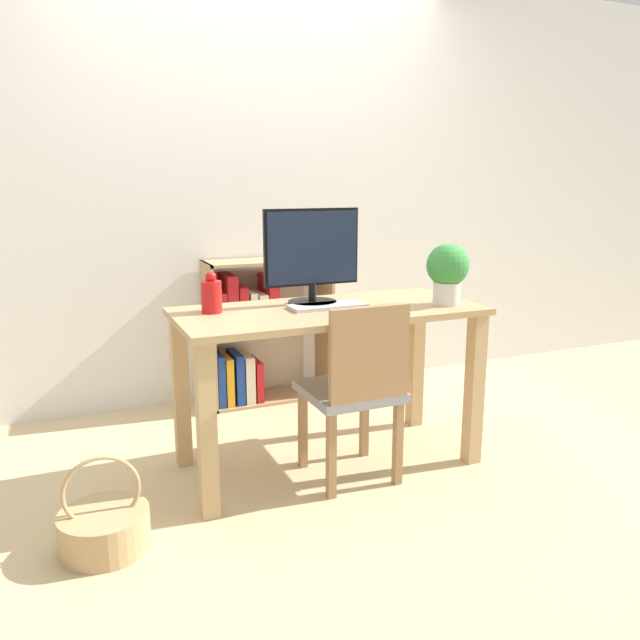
% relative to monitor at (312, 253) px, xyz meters
% --- Properties ---
extents(ground_plane, '(10.00, 10.00, 0.00)m').
position_rel_monitor_xyz_m(ground_plane, '(0.03, -0.12, -1.00)').
color(ground_plane, '#CCB284').
extents(wall_back, '(8.00, 0.05, 2.60)m').
position_rel_monitor_xyz_m(wall_back, '(0.03, 1.04, 0.30)').
color(wall_back, silver).
rests_on(wall_back, ground_plane).
extents(desk, '(1.39, 0.63, 0.76)m').
position_rel_monitor_xyz_m(desk, '(0.03, -0.12, -0.39)').
color(desk, tan).
rests_on(desk, ground_plane).
extents(monitor, '(0.47, 0.23, 0.45)m').
position_rel_monitor_xyz_m(monitor, '(0.00, 0.00, 0.00)').
color(monitor, black).
rests_on(monitor, desk).
extents(keyboard, '(0.36, 0.14, 0.02)m').
position_rel_monitor_xyz_m(keyboard, '(0.03, -0.11, -0.23)').
color(keyboard, '#B2B2B7').
rests_on(keyboard, desk).
extents(vase, '(0.09, 0.09, 0.18)m').
position_rel_monitor_xyz_m(vase, '(-0.48, -0.00, -0.16)').
color(vase, red).
rests_on(vase, desk).
extents(potted_plant, '(0.20, 0.20, 0.29)m').
position_rel_monitor_xyz_m(potted_plant, '(0.58, -0.25, -0.08)').
color(potted_plant, silver).
rests_on(potted_plant, desk).
extents(chair, '(0.40, 0.40, 0.83)m').
position_rel_monitor_xyz_m(chair, '(0.07, -0.33, -0.55)').
color(chair, gray).
rests_on(chair, ground_plane).
extents(bookshelf, '(0.76, 0.28, 0.87)m').
position_rel_monitor_xyz_m(bookshelf, '(-0.05, 0.86, -0.58)').
color(bookshelf, tan).
rests_on(bookshelf, ground_plane).
extents(basket, '(0.33, 0.33, 0.37)m').
position_rel_monitor_xyz_m(basket, '(-1.02, -0.45, -0.92)').
color(basket, tan).
rests_on(basket, ground_plane).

